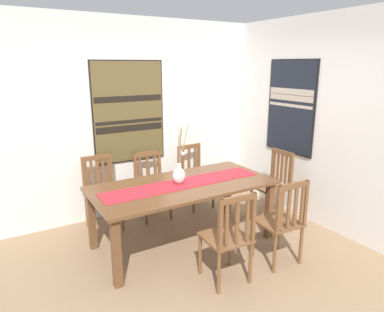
# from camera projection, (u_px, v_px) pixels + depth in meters

# --- Properties ---
(ground_plane) EXTENTS (6.40, 6.40, 0.03)m
(ground_plane) POSITION_uv_depth(u_px,v_px,m) (211.00, 267.00, 3.71)
(ground_plane) COLOR #8E7051
(wall_back) EXTENTS (6.40, 0.12, 2.70)m
(wall_back) POSITION_uv_depth(u_px,v_px,m) (138.00, 118.00, 4.90)
(wall_back) COLOR silver
(wall_back) RESTS_ON ground_plane
(wall_side) EXTENTS (0.12, 6.40, 2.70)m
(wall_side) POSITION_uv_depth(u_px,v_px,m) (337.00, 126.00, 4.29)
(wall_side) COLOR silver
(wall_side) RESTS_ON ground_plane
(dining_table) EXTENTS (2.10, 1.01, 0.75)m
(dining_table) POSITION_uv_depth(u_px,v_px,m) (183.00, 191.00, 4.04)
(dining_table) COLOR brown
(dining_table) RESTS_ON ground_plane
(table_runner) EXTENTS (1.93, 0.36, 0.01)m
(table_runner) POSITION_uv_depth(u_px,v_px,m) (183.00, 184.00, 4.02)
(table_runner) COLOR #B7232D
(table_runner) RESTS_ON dining_table
(centerpiece_vase) EXTENTS (0.24, 0.33, 0.68)m
(centerpiece_vase) POSITION_uv_depth(u_px,v_px,m) (179.00, 174.00, 3.99)
(centerpiece_vase) COLOR silver
(centerpiece_vase) RESTS_ON dining_table
(chair_0) EXTENTS (0.44, 0.44, 0.91)m
(chair_0) POSITION_uv_depth(u_px,v_px,m) (151.00, 184.00, 4.83)
(chair_0) COLOR brown
(chair_0) RESTS_ON ground_plane
(chair_1) EXTENTS (0.45, 0.45, 0.95)m
(chair_1) POSITION_uv_depth(u_px,v_px,m) (229.00, 237.00, 3.33)
(chair_1) COLOR brown
(chair_1) RESTS_ON ground_plane
(chair_2) EXTENTS (0.42, 0.42, 0.95)m
(chair_2) POSITION_uv_depth(u_px,v_px,m) (102.00, 191.00, 4.49)
(chair_2) COLOR brown
(chair_2) RESTS_ON ground_plane
(chair_3) EXTENTS (0.45, 0.45, 0.92)m
(chair_3) POSITION_uv_depth(u_px,v_px,m) (194.00, 175.00, 5.19)
(chair_3) COLOR brown
(chair_3) RESTS_ON ground_plane
(chair_4) EXTENTS (0.43, 0.43, 0.95)m
(chair_4) POSITION_uv_depth(u_px,v_px,m) (274.00, 183.00, 4.79)
(chair_4) COLOR brown
(chair_4) RESTS_ON ground_plane
(chair_5) EXTENTS (0.44, 0.44, 0.95)m
(chair_5) POSITION_uv_depth(u_px,v_px,m) (282.00, 221.00, 3.66)
(chair_5) COLOR brown
(chair_5) RESTS_ON ground_plane
(painting_on_back_wall) EXTENTS (1.01, 0.05, 1.38)m
(painting_on_back_wall) POSITION_uv_depth(u_px,v_px,m) (129.00, 112.00, 4.74)
(painting_on_back_wall) COLOR black
(painting_on_side_wall) EXTENTS (0.05, 0.84, 1.28)m
(painting_on_side_wall) POSITION_uv_depth(u_px,v_px,m) (291.00, 107.00, 4.80)
(painting_on_side_wall) COLOR black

